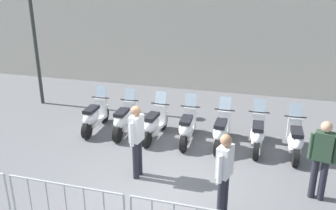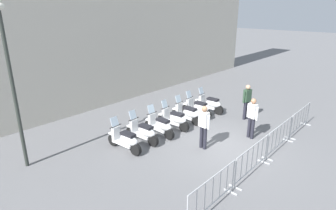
% 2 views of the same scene
% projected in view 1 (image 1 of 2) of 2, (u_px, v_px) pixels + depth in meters
% --- Properties ---
extents(ground_plane, '(120.00, 120.00, 0.00)m').
position_uv_depth(ground_plane, '(161.00, 190.00, 7.76)').
color(ground_plane, slate).
extents(motorcycle_0, '(0.56, 1.73, 1.24)m').
position_uv_depth(motorcycle_0, '(94.00, 117.00, 10.59)').
color(motorcycle_0, black).
rests_on(motorcycle_0, ground).
extents(motorcycle_1, '(0.56, 1.72, 1.24)m').
position_uv_depth(motorcycle_1, '(124.00, 120.00, 10.37)').
color(motorcycle_1, black).
rests_on(motorcycle_1, ground).
extents(motorcycle_2, '(0.56, 1.73, 1.24)m').
position_uv_depth(motorcycle_2, '(154.00, 124.00, 10.06)').
color(motorcycle_2, black).
rests_on(motorcycle_2, ground).
extents(motorcycle_3, '(0.56, 1.73, 1.24)m').
position_uv_depth(motorcycle_3, '(187.00, 127.00, 9.84)').
color(motorcycle_3, black).
rests_on(motorcycle_3, ground).
extents(motorcycle_4, '(0.56, 1.72, 1.24)m').
position_uv_depth(motorcycle_4, '(221.00, 131.00, 9.60)').
color(motorcycle_4, black).
rests_on(motorcycle_4, ground).
extents(motorcycle_5, '(0.56, 1.72, 1.24)m').
position_uv_depth(motorcycle_5, '(257.00, 134.00, 9.43)').
color(motorcycle_5, black).
rests_on(motorcycle_5, ground).
extents(motorcycle_6, '(0.56, 1.72, 1.24)m').
position_uv_depth(motorcycle_6, '(295.00, 140.00, 9.11)').
color(motorcycle_6, black).
rests_on(motorcycle_6, ground).
extents(street_lamp, '(0.36, 0.36, 5.32)m').
position_uv_depth(street_lamp, '(31.00, 12.00, 11.96)').
color(street_lamp, '#2D332D').
rests_on(street_lamp, ground).
extents(officer_near_row_end, '(0.30, 0.54, 1.73)m').
position_uv_depth(officer_near_row_end, '(224.00, 172.00, 6.59)').
color(officer_near_row_end, '#23232D').
rests_on(officer_near_row_end, ground).
extents(officer_mid_plaza, '(0.54, 0.30, 1.73)m').
position_uv_depth(officer_mid_plaza, '(322.00, 156.00, 7.16)').
color(officer_mid_plaza, '#23232D').
rests_on(officer_mid_plaza, ground).
extents(officer_by_barriers, '(0.25, 0.55, 1.73)m').
position_uv_depth(officer_by_barriers, '(137.00, 137.00, 7.99)').
color(officer_by_barriers, '#23232D').
rests_on(officer_by_barriers, ground).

